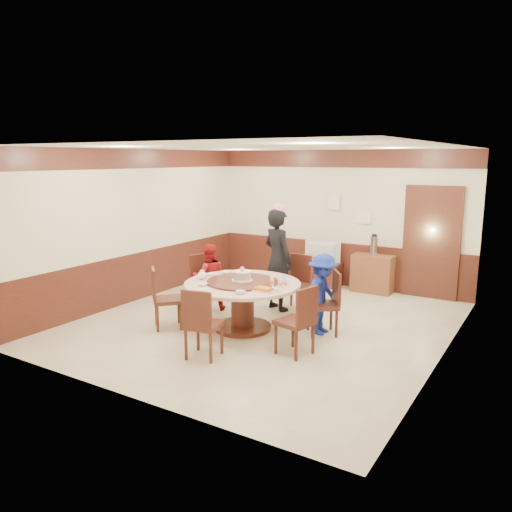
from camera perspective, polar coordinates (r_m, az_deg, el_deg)
The scene contains 30 objects.
room at distance 7.91m, azimuth 1.17°, elevation -0.22°, with size 6.00×6.04×2.84m.
banquet_table at distance 7.76m, azimuth -1.55°, elevation -4.59°, with size 1.80×1.80×0.78m.
chair_0 at distance 7.68m, azimuth 7.75°, elevation -6.64°, with size 0.62×0.61×0.97m.
chair_1 at distance 8.82m, azimuth 4.47°, elevation -4.23°, with size 0.49×0.50×0.97m.
chair_2 at distance 8.89m, azimuth -5.68°, elevation -4.13°, with size 0.56×0.55×0.97m.
chair_3 at distance 8.01m, azimuth -10.17°, elevation -5.97°, with size 0.62×0.62×0.97m.
chair_4 at distance 6.78m, azimuth -6.05°, elevation -9.05°, with size 0.52×0.53×0.97m.
chair_5 at distance 6.87m, azimuth 4.58°, elevation -8.75°, with size 0.53×0.53×0.97m.
person_standing at distance 8.71m, azimuth 2.52°, elevation -0.41°, with size 0.65×0.43×1.79m, color black.
person_red at distance 8.77m, azimuth -5.38°, elevation -2.42°, with size 0.57×0.45×1.18m, color #A01517.
person_blue at distance 7.61m, azimuth 7.62°, elevation -4.34°, with size 0.80×0.46×1.24m, color #182B9A.
birthday_cake at distance 7.70m, azimuth -1.58°, elevation -2.26°, with size 0.33×0.33×0.22m.
teapot_left at distance 7.95m, azimuth -6.17°, elevation -2.22°, with size 0.17×0.15×0.13m, color white.
teapot_right at distance 7.57m, azimuth 3.17°, elevation -2.85°, with size 0.17×0.15×0.13m, color white.
bowl_0 at distance 8.30m, azimuth -3.40°, elevation -1.88°, with size 0.17×0.17×0.04m, color white.
bowl_1 at distance 7.08m, azimuth -1.77°, elevation -4.15°, with size 0.14×0.14×0.04m, color white.
bowl_2 at distance 7.56m, azimuth -6.10°, elevation -3.26°, with size 0.13×0.13×0.03m, color white.
bowl_3 at distance 7.24m, azimuth 2.10°, elevation -3.82°, with size 0.13×0.13×0.04m, color white.
bowl_4 at distance 8.20m, azimuth -5.11°, elevation -2.09°, with size 0.13×0.13×0.03m, color white.
saucer_near at distance 7.33m, azimuth -5.98°, elevation -3.79°, with size 0.18×0.18×0.01m, color white.
saucer_far at distance 7.90m, azimuth 3.17°, elevation -2.66°, with size 0.18×0.18×0.01m, color white.
shrimp_platter at distance 7.17m, azimuth 0.92°, elevation -3.90°, with size 0.30×0.20×0.06m.
bottle_0 at distance 7.41m, azimuth 1.83°, elevation -2.99°, with size 0.06×0.06×0.16m, color white.
bottle_1 at distance 7.41m, azimuth 3.17°, elevation -3.00°, with size 0.06×0.06×0.16m, color white.
tv_stand at distance 10.59m, azimuth 7.43°, elevation -1.99°, with size 0.85×0.45×0.50m, color #461E16.
television at distance 10.49m, azimuth 7.49°, elevation 0.52°, with size 0.77×0.10×0.44m, color gray.
side_cabinet at distance 10.20m, azimuth 13.18°, elevation -1.97°, with size 0.80×0.40×0.75m, color brown.
thermos at distance 10.09m, azimuth 13.33°, elevation 1.15°, with size 0.15×0.15×0.38m, color silver.
notice_left at distance 10.48m, azimuth 8.87°, elevation 6.15°, with size 0.25×0.00×0.35m, color white.
notice_right at distance 10.28m, azimuth 12.17°, elevation 4.25°, with size 0.30×0.00×0.22m, color white.
Camera 1 is at (3.93, -6.68, 2.64)m, focal length 35.00 mm.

